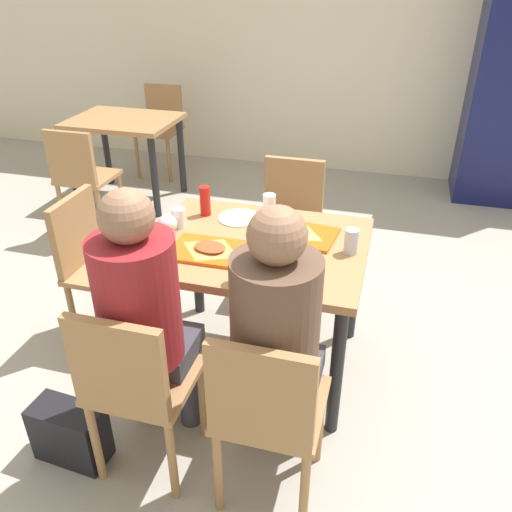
% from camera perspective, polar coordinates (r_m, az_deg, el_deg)
% --- Properties ---
extents(ground_plane, '(10.00, 10.00, 0.02)m').
position_cam_1_polar(ground_plane, '(2.96, 0.00, -11.54)').
color(ground_plane, '#9E998E').
extents(back_wall, '(10.00, 0.10, 2.80)m').
position_cam_1_polar(back_wall, '(5.40, 9.97, 23.64)').
color(back_wall, beige).
rests_on(back_wall, ground_plane).
extents(main_table, '(1.06, 0.85, 0.75)m').
position_cam_1_polar(main_table, '(2.57, 0.00, -0.52)').
color(main_table, '#9E7247').
rests_on(main_table, ground_plane).
extents(chair_near_left, '(0.40, 0.40, 0.87)m').
position_cam_1_polar(chair_near_left, '(2.13, -13.16, -13.31)').
color(chair_near_left, '#9E7247').
rests_on(chair_near_left, ground_plane).
extents(chair_near_right, '(0.40, 0.40, 0.87)m').
position_cam_1_polar(chair_near_right, '(1.98, 1.20, -16.48)').
color(chair_near_right, '#9E7247').
rests_on(chair_near_right, ground_plane).
extents(chair_far_side, '(0.40, 0.40, 0.87)m').
position_cam_1_polar(chair_far_side, '(3.33, 3.74, 4.29)').
color(chair_far_side, '#9E7247').
rests_on(chair_far_side, ground_plane).
extents(chair_left_end, '(0.40, 0.40, 0.87)m').
position_cam_1_polar(chair_left_end, '(2.98, -17.19, -0.33)').
color(chair_left_end, '#9E7247').
rests_on(chair_left_end, ground_plane).
extents(person_in_red, '(0.32, 0.42, 1.28)m').
position_cam_1_polar(person_in_red, '(2.07, -12.17, -5.82)').
color(person_in_red, '#383842').
rests_on(person_in_red, ground_plane).
extents(person_in_brown_jacket, '(0.32, 0.42, 1.28)m').
position_cam_1_polar(person_in_brown_jacket, '(1.92, 2.33, -8.43)').
color(person_in_brown_jacket, '#383842').
rests_on(person_in_brown_jacket, ground_plane).
extents(tray_red_near, '(0.36, 0.27, 0.02)m').
position_cam_1_polar(tray_red_near, '(2.45, -5.14, 0.59)').
color(tray_red_near, '#D85914').
rests_on(tray_red_near, main_table).
extents(tray_red_far, '(0.39, 0.30, 0.02)m').
position_cam_1_polar(tray_red_far, '(2.59, 4.73, 2.39)').
color(tray_red_far, '#D85914').
rests_on(tray_red_far, main_table).
extents(paper_plate_center, '(0.22, 0.22, 0.01)m').
position_cam_1_polar(paper_plate_center, '(2.76, -1.89, 4.19)').
color(paper_plate_center, white).
rests_on(paper_plate_center, main_table).
extents(paper_plate_near_edge, '(0.22, 0.22, 0.01)m').
position_cam_1_polar(paper_plate_near_edge, '(2.29, 2.28, -1.64)').
color(paper_plate_near_edge, white).
rests_on(paper_plate_near_edge, main_table).
extents(pizza_slice_a, '(0.25, 0.22, 0.02)m').
position_cam_1_polar(pizza_slice_a, '(2.43, -5.05, 0.88)').
color(pizza_slice_a, '#C68C47').
rests_on(pizza_slice_a, tray_red_near).
extents(pizza_slice_b, '(0.28, 0.23, 0.02)m').
position_cam_1_polar(pizza_slice_b, '(2.60, 4.17, 2.88)').
color(pizza_slice_b, tan).
rests_on(pizza_slice_b, tray_red_far).
extents(plastic_cup_a, '(0.07, 0.07, 0.10)m').
position_cam_1_polar(plastic_cup_a, '(2.82, 1.46, 5.81)').
color(plastic_cup_a, white).
rests_on(plastic_cup_a, main_table).
extents(plastic_cup_b, '(0.07, 0.07, 0.10)m').
position_cam_1_polar(plastic_cup_b, '(2.19, -1.87, -1.81)').
color(plastic_cup_b, white).
rests_on(plastic_cup_b, main_table).
extents(plastic_cup_c, '(0.07, 0.07, 0.10)m').
position_cam_1_polar(plastic_cup_c, '(2.68, -8.44, 4.17)').
color(plastic_cup_c, white).
rests_on(plastic_cup_c, main_table).
extents(soda_can, '(0.07, 0.07, 0.12)m').
position_cam_1_polar(soda_can, '(2.44, 10.40, 1.59)').
color(soda_can, '#B7BCC6').
rests_on(soda_can, main_table).
extents(condiment_bottle, '(0.06, 0.06, 0.16)m').
position_cam_1_polar(condiment_bottle, '(2.79, -5.60, 6.03)').
color(condiment_bottle, red).
rests_on(condiment_bottle, main_table).
extents(foil_bundle, '(0.10, 0.10, 0.10)m').
position_cam_1_polar(foil_bundle, '(2.63, -9.69, 3.45)').
color(foil_bundle, silver).
rests_on(foil_bundle, main_table).
extents(handbag, '(0.33, 0.18, 0.28)m').
position_cam_1_polar(handbag, '(2.54, -19.70, -17.79)').
color(handbag, black).
rests_on(handbag, ground_plane).
extents(background_table, '(0.90, 0.70, 0.75)m').
position_cam_1_polar(background_table, '(4.81, -14.17, 12.95)').
color(background_table, '#9E7247').
rests_on(background_table, ground_plane).
extents(background_chair_near, '(0.40, 0.40, 0.87)m').
position_cam_1_polar(background_chair_near, '(4.25, -18.64, 8.56)').
color(background_chair_near, '#9E7247').
rests_on(background_chair_near, ground_plane).
extents(background_chair_far, '(0.40, 0.40, 0.87)m').
position_cam_1_polar(background_chair_far, '(5.46, -10.35, 14.16)').
color(background_chair_far, '#9E7247').
rests_on(background_chair_far, ground_plane).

